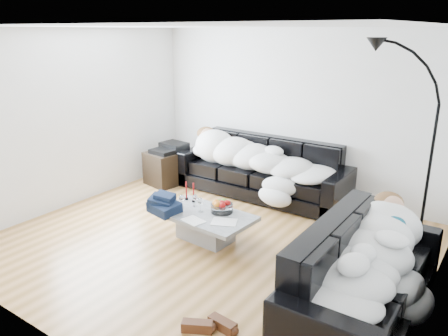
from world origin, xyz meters
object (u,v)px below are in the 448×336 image
Objects in this scene: sleeper_right at (368,252)px; shoes at (209,325)px; sofa_back at (262,168)px; wine_glass_c at (200,205)px; stereo at (170,147)px; sofa_right at (366,272)px; wine_glass_a at (195,201)px; candle_right at (194,192)px; wine_glass_b at (182,201)px; candle_left at (186,191)px; floor_lamp at (430,164)px; fruit_bowl at (222,206)px; av_cabinet at (171,167)px; sleeper_back at (261,157)px; coffee_table at (205,226)px.

sleeper_right is 1.57m from shoes.
sofa_back is 1.78m from wine_glass_c.
sofa_right is at bearing -18.81° from stereo.
wine_glass_a is 0.17m from candle_right.
candle_right is (-0.15, -1.56, 0.04)m from sofa_back.
sofa_back reaches higher than wine_glass_b.
candle_left is 2.32m from shoes.
floor_lamp is at bearing 24.56° from wine_glass_a.
av_cabinet reaches higher than fruit_bowl.
candle_left reaches higher than wine_glass_b.
sofa_back is at bearing 88.93° from wine_glass_a.
sofa_right reaches higher than shoes.
wine_glass_b is 0.65× the size of candle_right.
sleeper_back is at bearing 48.00° from sleeper_right.
wine_glass_c is at bearing 5.93° from wine_glass_b.
sleeper_back is 3.46m from shoes.
candle_left is (-0.28, -1.51, -0.17)m from sleeper_back.
fruit_bowl is (0.36, -1.63, -0.01)m from sofa_back.
floor_lamp is (2.54, 1.16, 0.65)m from wine_glass_a.
wine_glass_c is (0.28, 0.03, 0.01)m from wine_glass_b.
wine_glass_c is 2.26m from av_cabinet.
sleeper_back is 1.27× the size of sleeper_right.
sleeper_right is 7.26× the size of candle_left.
wine_glass_a is (-0.25, 0.11, 0.26)m from coffee_table.
coffee_table is 4.77× the size of candle_left.
coffee_table is at bearing -82.92° from sleeper_back.
shoes is at bearing -67.60° from sofa_back.
floor_lamp is at bearing 27.44° from fruit_bowl.
shoes is at bearing -51.85° from coffee_table.
candle_left is 0.13m from candle_right.
candle_right is (-0.36, 0.23, 0.31)m from coffee_table.
coffee_table is (-2.14, 0.38, -0.47)m from sleeper_right.
wine_glass_c is at bearing -85.72° from sofa_back.
candle_left is at bearing 154.07° from wine_glass_a.
wine_glass_a is 2.06m from av_cabinet.
wine_glass_a is (-0.03, -1.63, -0.22)m from sleeper_back.
sofa_right reaches higher than wine_glass_a.
sofa_back is 1.83m from coffee_table.
candle_right is at bearing -33.65° from stereo.
wine_glass_a is 2.07m from stereo.
candle_right reaches higher than wine_glass_c.
sofa_back is 1.18× the size of sleeper_back.
candle_left is (-0.41, 0.22, 0.03)m from wine_glass_c.
sofa_back is at bearing 95.33° from shoes.
sleeper_back is 1.93× the size of coffee_table.
fruit_bowl is 0.13× the size of floor_lamp.
candle_right is 0.33× the size of av_cabinet.
stereo reaches higher than wine_glass_a.
av_cabinet is (-1.98, 1.27, -0.16)m from fruit_bowl.
sleeper_right reaches higher than wine_glass_a.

